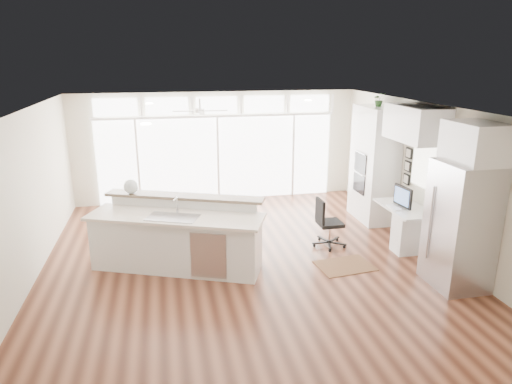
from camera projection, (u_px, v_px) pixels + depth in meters
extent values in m
cube|color=#452115|center=(247.00, 266.00, 8.00)|extent=(7.00, 8.00, 0.02)
cube|color=white|center=(246.00, 110.00, 7.23)|extent=(7.00, 8.00, 0.02)
cube|color=beige|center=(217.00, 147.00, 11.36)|extent=(7.00, 0.04, 2.70)
cube|color=beige|center=(334.00, 323.00, 3.86)|extent=(7.00, 0.04, 2.70)
cube|color=beige|center=(21.00, 205.00, 6.93)|extent=(0.04, 8.00, 2.70)
cube|color=beige|center=(436.00, 180.00, 8.29)|extent=(0.04, 8.00, 2.70)
cube|color=white|center=(218.00, 159.00, 11.39)|extent=(5.80, 0.06, 2.08)
cube|color=white|center=(217.00, 105.00, 11.01)|extent=(5.90, 0.06, 0.40)
cube|color=white|center=(426.00, 166.00, 8.51)|extent=(0.04, 0.85, 0.85)
cube|color=white|center=(200.00, 106.00, 9.82)|extent=(1.16, 1.16, 0.32)
cube|color=white|center=(244.00, 110.00, 7.42)|extent=(3.40, 3.00, 0.02)
cube|color=white|center=(374.00, 164.00, 9.95)|extent=(0.64, 1.20, 2.50)
cube|color=white|center=(404.00, 226.00, 8.78)|extent=(0.72, 1.30, 0.76)
cube|color=white|center=(416.00, 124.00, 8.23)|extent=(0.64, 1.30, 0.64)
cube|color=#B0B0B5|center=(460.00, 226.00, 7.05)|extent=(0.76, 0.90, 2.00)
cube|color=white|center=(475.00, 143.00, 6.69)|extent=(0.64, 0.90, 0.60)
cube|color=black|center=(408.00, 166.00, 9.14)|extent=(0.06, 0.22, 0.80)
cube|color=white|center=(176.00, 236.00, 7.72)|extent=(3.16, 2.15, 1.18)
cube|color=#3C2213|center=(345.00, 266.00, 7.96)|extent=(1.02, 0.79, 0.01)
cube|color=black|center=(330.00, 223.00, 8.68)|extent=(0.50, 0.46, 0.94)
sphere|color=silver|center=(131.00, 186.00, 8.06)|extent=(0.32, 0.32, 0.26)
cube|color=black|center=(403.00, 196.00, 8.59)|extent=(0.14, 0.53, 0.44)
cube|color=white|center=(394.00, 208.00, 8.62)|extent=(0.14, 0.36, 0.02)
imported|color=#2B5624|center=(379.00, 101.00, 9.56)|extent=(0.29, 0.31, 0.22)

